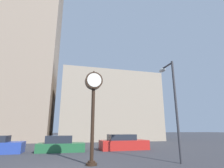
% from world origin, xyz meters
% --- Properties ---
extents(building_tall_tower, '(11.55, 12.00, 39.48)m').
position_xyz_m(building_tall_tower, '(-7.71, 24.00, 19.74)').
color(building_tall_tower, gray).
rests_on(building_tall_tower, ground_plane).
extents(building_storefront_row, '(16.78, 12.00, 11.48)m').
position_xyz_m(building_storefront_row, '(7.93, 24.00, 5.74)').
color(building_storefront_row, gray).
rests_on(building_storefront_row, ground_plane).
extents(street_clock, '(0.99, 0.58, 5.15)m').
position_xyz_m(street_clock, '(1.89, 1.48, 3.64)').
color(street_clock, black).
rests_on(street_clock, ground_plane).
extents(car_green, '(3.93, 1.97, 1.30)m').
position_xyz_m(car_green, '(0.17, 7.82, 0.54)').
color(car_green, '#236038').
rests_on(car_green, ground_plane).
extents(car_red, '(4.44, 1.90, 1.36)m').
position_xyz_m(car_red, '(5.76, 7.93, 0.58)').
color(car_red, red).
rests_on(car_red, ground_plane).
extents(street_lamp_right, '(0.36, 1.57, 5.96)m').
position_xyz_m(street_lamp_right, '(6.70, 1.11, 4.00)').
color(street_lamp_right, '#38383D').
rests_on(street_lamp_right, ground_plane).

